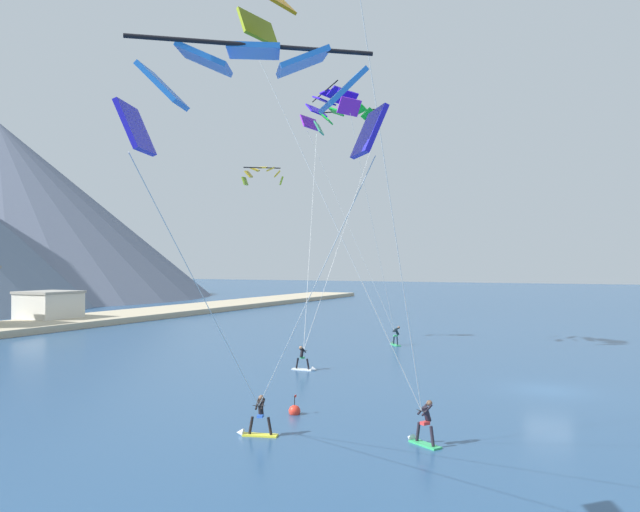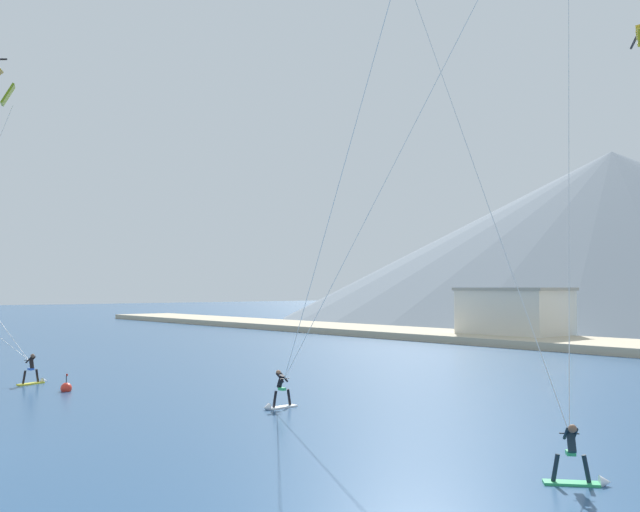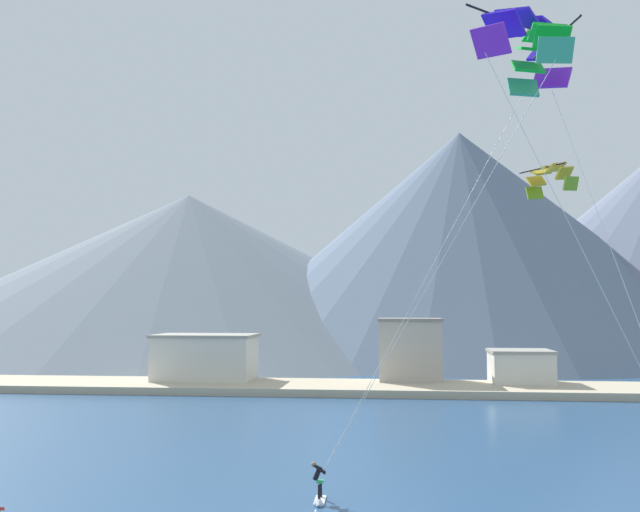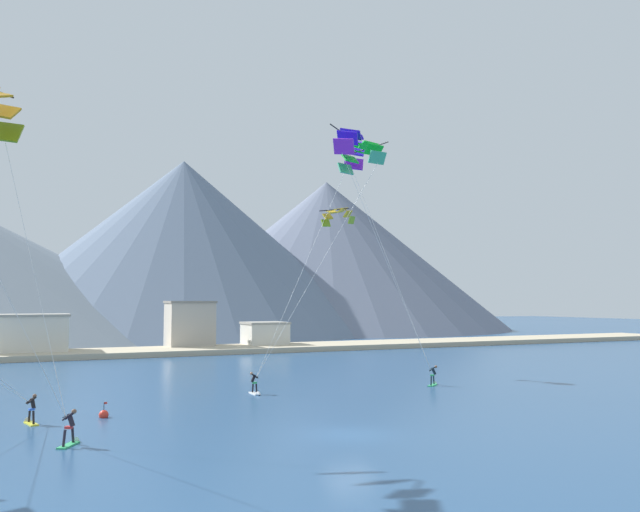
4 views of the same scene
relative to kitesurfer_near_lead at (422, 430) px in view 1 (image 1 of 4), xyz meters
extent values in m
plane|color=navy|center=(13.07, -3.40, -0.56)|extent=(400.00, 400.00, 0.00)
cube|color=#33B266|center=(-0.13, -0.15, -0.53)|extent=(1.11, 1.46, 0.07)
cylinder|color=#231E28|center=(-0.33, -0.49, -0.12)|extent=(0.24, 0.28, 0.76)
cylinder|color=#231E28|center=(0.07, 0.19, -0.12)|extent=(0.24, 0.28, 0.76)
cube|color=red|center=(-0.13, -0.15, 0.30)|extent=(0.40, 0.37, 0.12)
cylinder|color=#231E28|center=(-0.05, -0.20, 0.64)|extent=(0.48, 0.41, 0.65)
cylinder|color=#231E28|center=(-0.20, -0.26, 0.83)|extent=(0.52, 0.35, 0.42)
cylinder|color=#231E28|center=(-0.07, -0.04, 0.83)|extent=(0.52, 0.35, 0.42)
cylinder|color=black|center=(-0.29, -0.06, 0.80)|extent=(0.29, 0.46, 0.03)
sphere|color=brown|center=(0.07, -0.27, 1.05)|extent=(0.23, 0.23, 0.23)
cone|color=white|center=(0.31, 0.59, -0.46)|extent=(0.46, 0.44, 0.36)
cube|color=yellow|center=(-1.78, 6.32, -0.53)|extent=(0.81, 1.51, 0.07)
cylinder|color=black|center=(-1.67, 5.94, -0.14)|extent=(0.18, 0.26, 0.72)
cylinder|color=black|center=(-1.88, 6.70, -0.14)|extent=(0.18, 0.26, 0.72)
cube|color=blue|center=(-1.78, 6.32, 0.26)|extent=(0.35, 0.30, 0.12)
cylinder|color=black|center=(-1.73, 6.33, 0.58)|extent=(0.37, 0.29, 0.61)
cylinder|color=black|center=(-1.79, 6.19, 0.76)|extent=(0.52, 0.22, 0.40)
cylinder|color=black|center=(-1.85, 6.42, 0.76)|extent=(0.52, 0.22, 0.40)
cylinder|color=black|center=(-2.00, 6.26, 0.73)|extent=(0.17, 0.51, 0.03)
sphere|color=brown|center=(-1.65, 6.35, 0.98)|extent=(0.22, 0.22, 0.22)
cone|color=white|center=(-2.01, 7.16, -0.46)|extent=(0.43, 0.39, 0.36)
cube|color=#33B266|center=(27.75, 10.50, -0.53)|extent=(1.38, 1.27, 0.07)
cylinder|color=#14232D|center=(27.45, 10.24, -0.13)|extent=(0.26, 0.25, 0.73)
cylinder|color=#14232D|center=(28.05, 10.76, -0.13)|extent=(0.26, 0.25, 0.73)
cube|color=#33B266|center=(27.75, 10.50, 0.27)|extent=(0.38, 0.39, 0.12)
cylinder|color=#14232D|center=(27.83, 10.41, 0.60)|extent=(0.46, 0.49, 0.62)
cylinder|color=#14232D|center=(27.67, 10.41, 0.78)|extent=(0.41, 0.45, 0.40)
cylinder|color=#14232D|center=(27.86, 10.56, 0.78)|extent=(0.41, 0.45, 0.40)
cylinder|color=black|center=(27.65, 10.62, 0.75)|extent=(0.42, 0.36, 0.03)
sphere|color=brown|center=(27.95, 10.27, 0.97)|extent=(0.22, 0.22, 0.22)
cone|color=white|center=(28.41, 11.06, -0.46)|extent=(0.46, 0.47, 0.36)
cube|color=white|center=(13.13, 12.05, -0.53)|extent=(0.48, 1.45, 0.07)
cylinder|color=black|center=(13.12, 12.44, -0.14)|extent=(0.12, 0.24, 0.72)
cylinder|color=black|center=(13.14, 11.65, -0.14)|extent=(0.12, 0.24, 0.72)
cube|color=#33B266|center=(13.13, 12.05, 0.25)|extent=(0.31, 0.24, 0.12)
cylinder|color=black|center=(13.03, 12.04, 0.58)|extent=(0.43, 0.22, 0.61)
cylinder|color=black|center=(13.12, 12.16, 0.75)|extent=(0.52, 0.09, 0.39)
cylinder|color=black|center=(13.13, 11.93, 0.75)|extent=(0.52, 0.09, 0.39)
cylinder|color=black|center=(13.31, 12.05, 0.72)|extent=(0.05, 0.52, 0.03)
sphere|color=#9E7051|center=(12.87, 12.04, 0.95)|extent=(0.22, 0.22, 0.22)
cone|color=white|center=(13.15, 11.18, -0.46)|extent=(0.37, 0.31, 0.36)
cube|color=olive|center=(-3.56, 5.38, 15.53)|extent=(1.90, 1.17, 1.36)
cylinder|color=silver|center=(-3.58, -0.06, 7.89)|extent=(6.61, 0.03, 14.19)
cylinder|color=silver|center=(-1.91, 2.80, 7.89)|extent=(3.29, 5.76, 14.19)
cube|color=#1D1ABE|center=(-10.09, -1.67, 9.63)|extent=(1.42, 1.33, 1.21)
cube|color=blue|center=(-10.52, -1.18, 10.57)|extent=(1.62, 1.60, 1.05)
cube|color=blue|center=(-11.07, -0.40, 11.19)|extent=(1.75, 1.74, 0.73)
cube|color=blue|center=(-11.65, 0.55, 11.41)|extent=(1.81, 1.73, 0.30)
cube|color=blue|center=(-12.19, 1.53, 11.19)|extent=(1.80, 1.64, 0.73)
cube|color=blue|center=(-12.60, 2.39, 10.57)|extent=(1.72, 1.40, 1.05)
cube|color=#1D1ABE|center=(-12.82, 3.01, 9.63)|extent=(1.56, 1.06, 1.21)
cylinder|color=black|center=(-12.19, 0.23, 11.33)|extent=(3.43, 4.39, 0.10)
cylinder|color=silver|center=(-5.97, 2.24, 4.91)|extent=(7.98, 8.07, 8.38)
cylinder|color=silver|center=(-7.42, 4.72, 4.91)|extent=(10.87, 3.10, 8.38)
cube|color=purple|center=(20.37, 11.72, 18.66)|extent=(1.67, 1.84, 1.36)
cube|color=#2B13D4|center=(21.02, 12.30, 19.58)|extent=(1.89, 2.02, 1.19)
cube|color=#2B13D4|center=(21.75, 13.13, 20.17)|extent=(2.05, 2.08, 0.88)
cube|color=#2B13D4|center=(22.49, 14.13, 20.37)|extent=(2.14, 2.04, 0.48)
cube|color=#2B13D4|center=(23.16, 15.18, 20.17)|extent=(2.14, 1.91, 0.88)
cube|color=#2B13D4|center=(23.68, 16.16, 19.58)|extent=(2.10, 1.68, 1.19)
cube|color=purple|center=(24.00, 16.97, 18.66)|extent=(1.98, 1.37, 1.36)
cylinder|color=black|center=(21.88, 14.56, 20.54)|extent=(4.90, 4.59, 0.10)
cylinder|color=silver|center=(23.88, 11.08, 9.43)|extent=(7.57, 0.96, 17.38)
cylinder|color=silver|center=(25.86, 13.94, 9.43)|extent=(3.62, 6.69, 17.38)
cube|color=#3CAE7C|center=(22.31, 15.26, 17.71)|extent=(1.44, 0.82, 1.03)
cube|color=#10C729|center=(22.44, 14.66, 18.48)|extent=(1.46, 1.05, 0.87)
cube|color=#10C729|center=(22.56, 13.82, 18.99)|extent=(1.48, 1.16, 0.61)
cube|color=#10C729|center=(22.66, 12.86, 19.16)|extent=(1.49, 1.14, 0.26)
cube|color=#10C729|center=(22.72, 11.89, 18.99)|extent=(1.48, 1.06, 0.61)
cube|color=#10C729|center=(22.74, 11.04, 18.48)|extent=(1.47, 0.87, 0.87)
cube|color=#3CAE7C|center=(22.72, 10.43, 17.71)|extent=(1.44, 0.59, 1.03)
cylinder|color=black|center=(23.28, 12.91, 19.10)|extent=(1.02, 4.89, 0.10)
cylinder|color=silver|center=(17.77, 13.75, 8.99)|extent=(8.98, 3.42, 16.55)
cylinder|color=silver|center=(17.99, 11.14, 8.99)|extent=(9.41, 1.84, 16.55)
cube|color=#75A11F|center=(25.67, 20.68, 14.07)|extent=(0.94, 0.83, 0.82)
cube|color=gold|center=(25.41, 20.97, 14.69)|extent=(1.05, 1.02, 0.77)
cube|color=gold|center=(25.10, 21.48, 15.11)|extent=(1.13, 1.10, 0.58)
cube|color=gold|center=(24.80, 22.13, 15.26)|extent=(1.17, 1.07, 0.30)
cube|color=gold|center=(24.55, 22.80, 15.11)|extent=(1.15, 0.98, 0.58)
cube|color=gold|center=(24.40, 23.38, 14.69)|extent=(1.11, 0.79, 0.77)
cube|color=#75A11F|center=(24.37, 23.77, 14.07)|extent=(1.03, 0.53, 0.82)
cylinder|color=black|center=(24.42, 21.97, 15.18)|extent=(1.95, 2.81, 0.10)
sphere|color=red|center=(2.09, 6.78, -0.41)|extent=(0.56, 0.56, 0.56)
cylinder|color=black|center=(2.09, 6.78, 0.09)|extent=(0.04, 0.04, 0.44)
cube|color=red|center=(2.18, 6.78, 0.27)|extent=(0.18, 0.01, 0.12)
cube|color=silver|center=(28.41, 53.48, 1.22)|extent=(5.74, 5.54, 3.57)
cube|color=#99958B|center=(28.41, 53.48, 3.16)|extent=(5.97, 5.76, 0.30)
camera|label=1|loc=(-23.86, -7.00, 6.51)|focal=35.00mm
camera|label=2|loc=(37.96, -7.07, 4.67)|focal=40.00mm
camera|label=3|loc=(16.31, -18.06, 7.55)|focal=40.00mm
camera|label=4|loc=(-1.64, -32.34, 6.23)|focal=35.00mm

